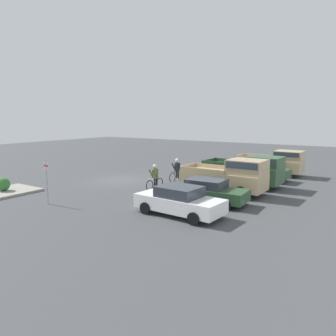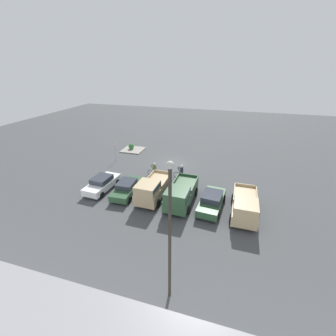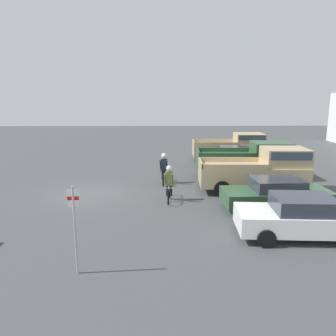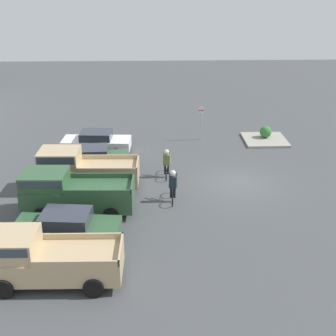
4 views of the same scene
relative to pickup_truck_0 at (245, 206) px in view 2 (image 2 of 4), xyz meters
name	(u,v)px [view 2 (image 2 of 4)]	position (x,y,z in m)	size (l,w,h in m)	color
ground_plane	(173,164)	(8.78, -9.07, -1.07)	(80.00, 80.00, 0.00)	#424447
pickup_truck_0	(245,206)	(0.00, 0.00, 0.00)	(2.30, 5.31, 2.07)	tan
sedan_0	(212,201)	(2.79, -0.50, -0.34)	(2.34, 4.77, 1.46)	#2D5133
pickup_truck_1	(181,194)	(5.61, -0.28, 0.05)	(2.42, 5.41, 2.15)	#2D5133
pickup_truck_2	(152,188)	(8.41, -0.39, 0.08)	(2.35, 5.36, 2.24)	tan
sedan_1	(127,188)	(11.19, -0.57, -0.39)	(2.12, 4.59, 1.36)	#2D5133
sedan_2	(102,183)	(13.99, -0.63, -0.35)	(2.18, 4.52, 1.44)	white
cyclist_0	(155,169)	(9.86, -5.10, -0.22)	(1.72, 0.48, 1.69)	black
cyclist_1	(181,171)	(6.72, -5.32, -0.18)	(1.84, 0.48, 1.73)	black
fire_lane_sign	(115,151)	(16.29, -7.72, 0.41)	(0.06, 0.30, 2.46)	#9E9EA3
lamppost	(170,229)	(4.07, 8.76, 3.66)	(0.36, 0.36, 8.24)	#2D2823
curb_island	(133,150)	(15.86, -12.25, -0.99)	(3.07, 2.95, 0.15)	gray
shrub	(131,146)	(16.17, -12.35, -0.50)	(0.84, 0.84, 0.84)	#337033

